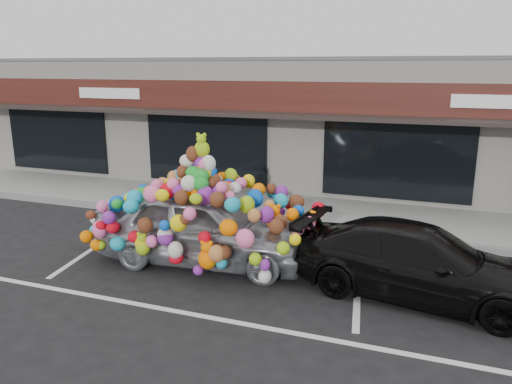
% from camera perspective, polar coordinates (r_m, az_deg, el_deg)
% --- Properties ---
extents(ground, '(90.00, 90.00, 0.00)m').
position_cam_1_polar(ground, '(10.73, -3.68, -7.98)').
color(ground, black).
rests_on(ground, ground).
extents(shop_building, '(24.00, 7.20, 4.31)m').
position_cam_1_polar(shop_building, '(18.08, 7.11, 8.14)').
color(shop_building, silver).
rests_on(shop_building, ground).
extents(sidewalk, '(26.00, 3.00, 0.15)m').
position_cam_1_polar(sidewalk, '(14.25, 2.77, -1.98)').
color(sidewalk, gray).
rests_on(sidewalk, ground).
extents(kerb, '(26.00, 0.18, 0.16)m').
position_cam_1_polar(kerb, '(12.89, 0.78, -3.73)').
color(kerb, slate).
rests_on(kerb, ground).
extents(parking_stripe_left, '(0.73, 4.37, 0.01)m').
position_cam_1_polar(parking_stripe_left, '(12.45, -16.98, -5.39)').
color(parking_stripe_left, silver).
rests_on(parking_stripe_left, ground).
extents(parking_stripe_mid, '(0.73, 4.37, 0.01)m').
position_cam_1_polar(parking_stripe_mid, '(10.20, 11.56, -9.46)').
color(parking_stripe_mid, silver).
rests_on(parking_stripe_mid, ground).
extents(lane_line, '(14.00, 0.12, 0.01)m').
position_cam_1_polar(lane_line, '(8.16, 2.97, -15.56)').
color(lane_line, silver).
rests_on(lane_line, ground).
extents(toy_car, '(3.29, 5.01, 2.83)m').
position_cam_1_polar(toy_car, '(10.47, -5.92, -3.03)').
color(toy_car, silver).
rests_on(toy_car, ground).
extents(black_sedan, '(2.47, 4.70, 1.30)m').
position_cam_1_polar(black_sedan, '(9.44, 18.14, -7.66)').
color(black_sedan, black).
rests_on(black_sedan, ground).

